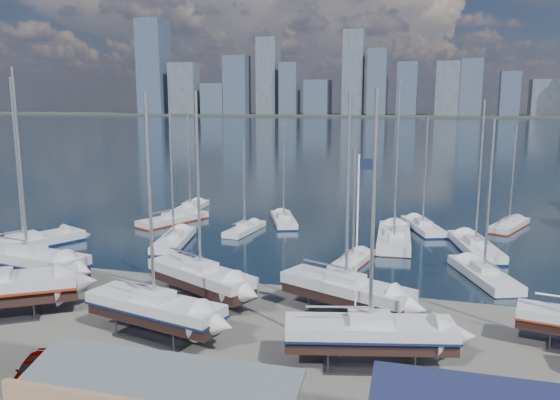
% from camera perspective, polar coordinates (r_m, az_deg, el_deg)
% --- Properties ---
extents(ground, '(1400.00, 1400.00, 0.00)m').
position_cam_1_polar(ground, '(38.55, -2.71, -13.71)').
color(ground, '#605E59').
rests_on(ground, ground).
extents(water, '(1400.00, 600.00, 0.40)m').
position_cam_1_polar(water, '(344.00, 13.65, 7.30)').
color(water, '#172736').
rests_on(water, ground).
extents(far_shore, '(1400.00, 80.00, 2.20)m').
position_cam_1_polar(far_shore, '(603.74, 14.50, 8.51)').
color(far_shore, '#2D332D').
rests_on(far_shore, ground).
extents(skyline, '(639.14, 43.80, 107.69)m').
position_cam_1_polar(skyline, '(597.98, 13.89, 12.17)').
color(skyline, '#475166').
rests_on(skyline, far_shore).
extents(sailboat_cradle_0, '(11.91, 5.13, 18.43)m').
position_cam_1_polar(sailboat_cradle_0, '(51.77, -24.82, -5.79)').
color(sailboat_cradle_0, '#2D2D33').
rests_on(sailboat_cradle_0, ground).
extents(sailboat_cradle_2, '(10.29, 7.13, 16.46)m').
position_cam_1_polar(sailboat_cradle_2, '(43.69, -8.29, -7.93)').
color(sailboat_cradle_2, '#2D2D33').
rests_on(sailboat_cradle_2, ground).
extents(sailboat_cradle_3, '(10.46, 5.14, 16.27)m').
position_cam_1_polar(sailboat_cradle_3, '(37.92, -12.97, -10.97)').
color(sailboat_cradle_3, '#2D2D33').
rests_on(sailboat_cradle_3, ground).
extents(sailboat_cradle_4, '(10.33, 6.56, 16.35)m').
position_cam_1_polar(sailboat_cradle_4, '(40.66, 6.89, -9.29)').
color(sailboat_cradle_4, '#2D2D33').
rests_on(sailboat_cradle_4, ground).
extents(sailboat_cradle_5, '(10.51, 5.06, 16.35)m').
position_cam_1_polar(sailboat_cradle_5, '(33.76, 9.35, -13.56)').
color(sailboat_cradle_5, '#2D2D33').
rests_on(sailboat_cradle_5, ground).
extents(sailboat_moored_0, '(8.65, 13.01, 19.00)m').
position_cam_1_polar(sailboat_moored_0, '(65.21, -25.15, -4.35)').
color(sailboat_moored_0, black).
rests_on(sailboat_moored_0, water).
extents(sailboat_moored_1, '(6.74, 10.37, 15.10)m').
position_cam_1_polar(sailboat_moored_1, '(72.69, -11.10, -2.14)').
color(sailboat_moored_1, black).
rests_on(sailboat_moored_1, water).
extents(sailboat_moored_2, '(3.46, 9.74, 14.42)m').
position_cam_1_polar(sailboat_moored_2, '(80.15, -9.34, -0.93)').
color(sailboat_moored_2, black).
rests_on(sailboat_moored_2, water).
extents(sailboat_moored_3, '(4.93, 10.60, 15.29)m').
position_cam_1_polar(sailboat_moored_3, '(61.79, -11.01, -4.33)').
color(sailboat_moored_3, black).
rests_on(sailboat_moored_3, water).
extents(sailboat_moored_4, '(3.11, 8.09, 11.91)m').
position_cam_1_polar(sailboat_moored_4, '(66.41, -3.71, -3.13)').
color(sailboat_moored_4, black).
rests_on(sailboat_moored_4, water).
extents(sailboat_moored_5, '(5.79, 9.55, 13.82)m').
position_cam_1_polar(sailboat_moored_5, '(71.11, 0.39, -2.23)').
color(sailboat_moored_5, black).
rests_on(sailboat_moored_5, water).
extents(sailboat_moored_6, '(3.81, 8.23, 11.88)m').
position_cam_1_polar(sailboat_moored_6, '(53.79, 7.59, -6.42)').
color(sailboat_moored_6, black).
rests_on(sailboat_moored_6, water).
extents(sailboat_moored_7, '(4.23, 12.75, 18.98)m').
position_cam_1_polar(sailboat_moored_7, '(62.79, 11.81, -4.11)').
color(sailboat_moored_7, black).
rests_on(sailboat_moored_7, water).
extents(sailboat_moored_8, '(5.81, 10.02, 14.46)m').
position_cam_1_polar(sailboat_moored_8, '(69.68, 14.67, -2.82)').
color(sailboat_moored_8, black).
rests_on(sailboat_moored_8, water).
extents(sailboat_moored_9, '(5.98, 10.19, 14.86)m').
position_cam_1_polar(sailboat_moored_9, '(52.31, 20.51, -7.46)').
color(sailboat_moored_9, black).
rests_on(sailboat_moored_9, water).
extents(sailboat_moored_10, '(5.45, 11.51, 16.59)m').
position_cam_1_polar(sailboat_moored_10, '(61.53, 19.71, -4.81)').
color(sailboat_moored_10, black).
rests_on(sailboat_moored_10, water).
extents(sailboat_moored_11, '(6.05, 9.24, 13.46)m').
position_cam_1_polar(sailboat_moored_11, '(73.86, 22.80, -2.57)').
color(sailboat_moored_11, black).
rests_on(sailboat_moored_11, water).
extents(car_a, '(2.91, 4.54, 1.44)m').
position_cam_1_polar(car_a, '(35.18, -24.23, -15.80)').
color(car_a, gray).
rests_on(car_a, ground).
extents(car_b, '(4.45, 2.17, 1.40)m').
position_cam_1_polar(car_b, '(31.49, -10.77, -18.26)').
color(car_b, gray).
rests_on(car_b, ground).
extents(flagpole, '(1.08, 0.12, 12.27)m').
position_cam_1_polar(flagpole, '(36.60, 8.20, -3.38)').
color(flagpole, white).
rests_on(flagpole, ground).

